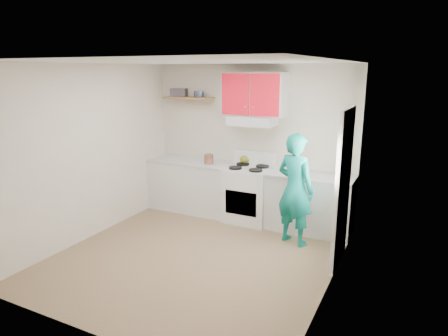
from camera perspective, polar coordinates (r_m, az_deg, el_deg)
The scene contains 21 objects.
floor at distance 5.65m, azimuth -3.95°, elevation -12.44°, with size 3.80×3.80×0.00m, color brown.
ceiling at distance 5.07m, azimuth -4.45°, elevation 14.93°, with size 3.60×3.80×0.04m, color white.
back_wall at distance 6.88m, azimuth 3.94°, elevation 3.75°, with size 3.60×0.04×2.60m, color beige.
front_wall at distance 3.77m, azimuth -19.15°, elevation -5.50°, with size 3.60×0.04×2.60m, color beige.
left_wall at distance 6.31m, azimuth -18.40°, elevation 2.15°, with size 0.04×3.80×2.60m, color beige.
right_wall at distance 4.58m, azimuth 15.55°, elevation -1.86°, with size 0.04×3.80×2.60m, color beige.
door at distance 5.33m, azimuth 16.60°, elevation -2.84°, with size 0.05×0.85×2.05m, color white.
door_glass at distance 5.23m, azimuth 16.63°, elevation 1.67°, with size 0.01×0.55×0.95m, color white.
counter_left at distance 7.27m, azimuth -4.68°, elevation -2.58°, with size 1.52×0.60×0.90m, color silver.
counter_right at distance 6.46m, azimuth 12.16°, elevation -4.98°, with size 1.32×0.60×0.90m, color silver.
stove at distance 6.75m, azimuth 3.53°, elevation -3.79°, with size 0.76×0.65×0.92m, color white.
range_hood at distance 6.58m, azimuth 4.05°, elevation 6.77°, with size 0.76×0.44×0.15m, color silver.
upper_cabinets at distance 6.59m, azimuth 4.30°, elevation 10.49°, with size 1.02×0.33×0.70m, color red.
shelf at distance 7.18m, azimuth -5.06°, elevation 9.95°, with size 0.90×0.30×0.04m, color brown.
books at distance 7.29m, azimuth -6.46°, elevation 10.67°, with size 0.28×0.20×0.14m, color #413940.
tin at distance 7.06m, azimuth -3.61°, elevation 10.49°, with size 0.18×0.18×0.11m, color #333D4C.
kettle at distance 6.90m, azimuth 2.98°, elevation 1.22°, with size 0.18×0.18×0.15m, color olive.
crock at distance 6.88m, azimuth -2.19°, elevation 1.18°, with size 0.16×0.16×0.19m, color brown.
cutting_board at distance 6.35m, azimuth 8.70°, elevation -0.83°, with size 0.27×0.20×0.02m, color olive.
silicone_mat at distance 6.16m, azimuth 15.79°, elevation -1.72°, with size 0.32×0.26×0.01m, color red.
person at distance 5.86m, azimuth 10.13°, elevation -3.00°, with size 0.60×0.40×1.65m, color #0E8073.
Camera 1 is at (2.61, -4.35, 2.50)m, focal length 31.98 mm.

